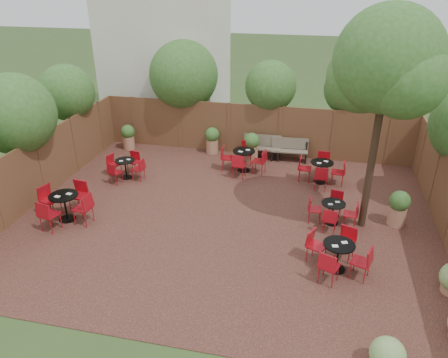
# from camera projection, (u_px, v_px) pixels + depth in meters

# --- Properties ---
(ground) EXTENTS (80.00, 80.00, 0.00)m
(ground) POSITION_uv_depth(u_px,v_px,m) (227.00, 217.00, 12.70)
(ground) COLOR #354F23
(ground) RESTS_ON ground
(courtyard_paving) EXTENTS (12.00, 10.00, 0.02)m
(courtyard_paving) POSITION_uv_depth(u_px,v_px,m) (227.00, 217.00, 12.70)
(courtyard_paving) COLOR #341C15
(courtyard_paving) RESTS_ON ground
(fence_back) EXTENTS (12.00, 0.08, 2.00)m
(fence_back) POSITION_uv_depth(u_px,v_px,m) (254.00, 130.00, 16.64)
(fence_back) COLOR brown
(fence_back) RESTS_ON ground
(fence_left) EXTENTS (0.08, 10.00, 2.00)m
(fence_left) POSITION_uv_depth(u_px,v_px,m) (40.00, 168.00, 13.43)
(fence_left) COLOR brown
(fence_left) RESTS_ON ground
(neighbour_building) EXTENTS (5.00, 4.00, 8.00)m
(neighbour_building) POSITION_uv_depth(u_px,v_px,m) (166.00, 35.00, 18.82)
(neighbour_building) COLOR beige
(neighbour_building) RESTS_ON ground
(overhang_foliage) EXTENTS (15.46, 10.53, 2.74)m
(overhang_foliage) POSITION_uv_depth(u_px,v_px,m) (192.00, 97.00, 14.56)
(overhang_foliage) COLOR #2D5B1D
(overhang_foliage) RESTS_ON ground
(courtyard_tree) EXTENTS (2.79, 2.69, 5.98)m
(courtyard_tree) POSITION_uv_depth(u_px,v_px,m) (387.00, 68.00, 10.31)
(courtyard_tree) COLOR black
(courtyard_tree) RESTS_ON courtyard_paving
(park_bench_left) EXTENTS (1.46, 0.48, 0.90)m
(park_bench_left) POSITION_uv_depth(u_px,v_px,m) (262.00, 146.00, 16.47)
(park_bench_left) COLOR brown
(park_bench_left) RESTS_ON courtyard_paving
(park_bench_right) EXTENTS (1.41, 0.52, 0.86)m
(park_bench_right) POSITION_uv_depth(u_px,v_px,m) (289.00, 149.00, 16.27)
(park_bench_right) COLOR brown
(park_bench_right) RESTS_ON courtyard_paving
(bistro_tables) EXTENTS (9.30, 6.73, 0.93)m
(bistro_tables) POSITION_uv_depth(u_px,v_px,m) (228.00, 190.00, 13.27)
(bistro_tables) COLOR black
(bistro_tables) RESTS_ON courtyard_paving
(planters) EXTENTS (10.41, 4.65, 1.11)m
(planters) POSITION_uv_depth(u_px,v_px,m) (240.00, 154.00, 15.53)
(planters) COLOR #9F6B4F
(planters) RESTS_ON courtyard_paving
(low_shrubs) EXTENTS (2.40, 3.21, 0.74)m
(low_shrubs) POSITION_uv_depth(u_px,v_px,m) (439.00, 315.00, 8.61)
(low_shrubs) COLOR #9F6B4F
(low_shrubs) RESTS_ON courtyard_paving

